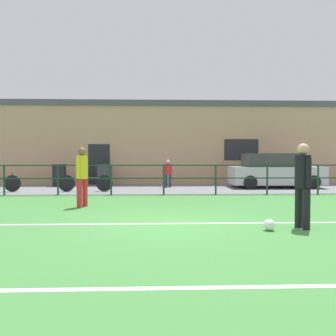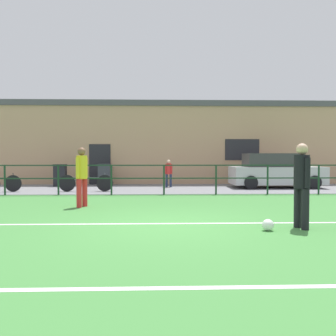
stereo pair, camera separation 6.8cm
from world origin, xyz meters
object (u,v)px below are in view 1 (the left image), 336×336
object	(u,v)px
bicycle_parked_2	(85,183)
trash_bin_1	(104,175)
spectator_child	(168,172)
player_goalkeeper	(303,180)
player_striker	(82,173)
soccer_ball_match	(269,225)
trash_bin_0	(59,175)
parked_car_red	(275,171)

from	to	relation	value
bicycle_parked_2	trash_bin_1	world-z (taller)	trash_bin_1
spectator_child	player_goalkeeper	bearing A→B (deg)	115.22
player_striker	soccer_ball_match	world-z (taller)	player_striker
player_goalkeeper	bicycle_parked_2	distance (m)	9.69
trash_bin_1	trash_bin_0	bearing A→B (deg)	-169.92
bicycle_parked_2	soccer_ball_match	bearing A→B (deg)	-57.05
parked_car_red	bicycle_parked_2	distance (m)	8.59
trash_bin_0	player_striker	bearing A→B (deg)	-70.42
soccer_ball_match	spectator_child	bearing A→B (deg)	99.35
player_striker	bicycle_parked_2	xyz separation A→B (m)	(-0.75, 4.42, -0.60)
trash_bin_0	trash_bin_1	distance (m)	2.12
player_goalkeeper	bicycle_parked_2	size ratio (longest dim) A/B	0.77
player_goalkeeper	soccer_ball_match	xyz separation A→B (m)	(-0.74, -0.19, -0.87)
player_goalkeeper	spectator_child	distance (m)	9.94
player_goalkeeper	parked_car_red	bearing A→B (deg)	151.66
player_goalkeeper	spectator_child	bearing A→B (deg)	-179.02
bicycle_parked_2	player_goalkeeper	bearing A→B (deg)	-52.75
trash_bin_0	trash_bin_1	world-z (taller)	trash_bin_1
player_goalkeeper	player_striker	world-z (taller)	player_goalkeeper
trash_bin_1	bicycle_parked_2	bearing A→B (deg)	-96.19
trash_bin_0	player_goalkeeper	bearing A→B (deg)	-53.66
bicycle_parked_2	trash_bin_0	bearing A→B (deg)	123.56
spectator_child	trash_bin_0	size ratio (longest dim) A/B	1.21
soccer_ball_match	parked_car_red	xyz separation A→B (m)	(3.33, 9.47, 0.66)
soccer_ball_match	bicycle_parked_2	world-z (taller)	bicycle_parked_2
spectator_child	trash_bin_0	bearing A→B (deg)	3.92
soccer_ball_match	player_striker	bearing A→B (deg)	141.49
soccer_ball_match	parked_car_red	world-z (taller)	parked_car_red
player_striker	spectator_child	xyz separation A→B (m)	(2.74, 6.38, -0.23)
spectator_child	trash_bin_0	distance (m)	5.30
player_striker	parked_car_red	bearing A→B (deg)	154.76
trash_bin_1	soccer_ball_match	bearing A→B (deg)	-66.33
player_goalkeeper	parked_car_red	size ratio (longest dim) A/B	0.41
player_goalkeeper	parked_car_red	xyz separation A→B (m)	(2.58, 9.28, -0.21)
player_goalkeeper	player_striker	xyz separation A→B (m)	(-5.10, 3.28, -0.00)
player_goalkeeper	trash_bin_1	world-z (taller)	player_goalkeeper
player_striker	player_goalkeeper	bearing A→B (deg)	84.04
parked_car_red	player_striker	bearing A→B (deg)	-142.02
player_striker	trash_bin_1	world-z (taller)	player_striker
parked_car_red	player_goalkeeper	bearing A→B (deg)	-105.57
soccer_ball_match	spectator_child	world-z (taller)	spectator_child
trash_bin_1	player_goalkeeper	bearing A→B (deg)	-62.74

